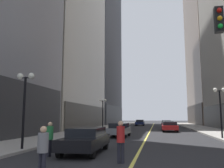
{
  "coord_description": "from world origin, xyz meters",
  "views": [
    {
      "loc": [
        1.04,
        -5.3,
        1.88
      ],
      "look_at": [
        -6.52,
        34.56,
        7.59
      ],
      "focal_mm": 38.0,
      "sensor_mm": 36.0,
      "label": 1
    }
  ],
  "objects": [
    {
      "name": "building_left_mid",
      "position": [
        -18.3,
        34.5,
        16.27
      ],
      "size": [
        15.81,
        24.0,
        32.64
      ],
      "color": "#B7AD99",
      "rests_on": "ground"
    },
    {
      "name": "pedestrian_in_grey_suit",
      "position": [
        -2.55,
        1.84,
        0.93
      ],
      "size": [
        0.46,
        0.46,
        1.61
      ],
      "color": "black",
      "rests_on": "ground"
    },
    {
      "name": "street_lamp_right_mid",
      "position": [
        6.4,
        16.51,
        3.26
      ],
      "size": [
        1.06,
        0.36,
        4.43
      ],
      "color": "black",
      "rests_on": "ground"
    },
    {
      "name": "ground_plane",
      "position": [
        0.0,
        35.0,
        0.0
      ],
      "size": [
        200.0,
        200.0,
        0.0
      ],
      "primitive_type": "plane",
      "color": "#262628"
    },
    {
      "name": "street_lamp_left_near",
      "position": [
        -6.4,
        7.05,
        3.26
      ],
      "size": [
        1.06,
        0.36,
        4.43
      ],
      "color": "black",
      "rests_on": "ground"
    },
    {
      "name": "car_maroon",
      "position": [
        2.68,
        41.63,
        0.72
      ],
      "size": [
        1.85,
        4.02,
        1.32
      ],
      "color": "maroon",
      "rests_on": "ground"
    },
    {
      "name": "car_grey",
      "position": [
        -2.68,
        17.88,
        0.72
      ],
      "size": [
        1.98,
        4.38,
        1.32
      ],
      "color": "slate",
      "rests_on": "ground"
    },
    {
      "name": "street_lamp_left_far",
      "position": [
        -6.4,
        27.01,
        3.26
      ],
      "size": [
        1.06,
        0.36,
        4.43
      ],
      "color": "black",
      "rests_on": "ground"
    },
    {
      "name": "car_black",
      "position": [
        -2.76,
        7.21,
        0.72
      ],
      "size": [
        1.95,
        4.78,
        1.32
      ],
      "color": "black",
      "rests_on": "ground"
    },
    {
      "name": "car_blue",
      "position": [
        2.75,
        34.95,
        0.72
      ],
      "size": [
        1.78,
        4.34,
        1.32
      ],
      "color": "navy",
      "rests_on": "ground"
    },
    {
      "name": "car_red",
      "position": [
        2.58,
        26.96,
        0.72
      ],
      "size": [
        1.99,
        4.3,
        1.32
      ],
      "color": "#B21919",
      "rests_on": "ground"
    },
    {
      "name": "sidewalk_right",
      "position": [
        8.25,
        35.0,
        0.07
      ],
      "size": [
        4.5,
        78.0,
        0.15
      ],
      "primitive_type": "cube",
      "color": "#9E9991",
      "rests_on": "ground"
    },
    {
      "name": "building_right_far",
      "position": [
        17.59,
        60.0,
        26.06
      ],
      "size": [
        14.37,
        26.0,
        52.27
      ],
      "color": "gray",
      "rests_on": "ground"
    },
    {
      "name": "car_navy",
      "position": [
        -2.87,
        49.87,
        0.72
      ],
      "size": [
        1.92,
        4.77,
        1.32
      ],
      "color": "#141E4C",
      "rests_on": "ground"
    },
    {
      "name": "sidewalk_left",
      "position": [
        -8.25,
        35.0,
        0.07
      ],
      "size": [
        4.5,
        78.0,
        0.15
      ],
      "primitive_type": "cube",
      "color": "#9E9991",
      "rests_on": "ground"
    },
    {
      "name": "pedestrian_in_red_jacket",
      "position": [
        -0.49,
        4.71,
        1.02
      ],
      "size": [
        0.4,
        0.4,
        1.74
      ],
      "color": "black",
      "rests_on": "ground"
    },
    {
      "name": "lane_centre_stripe",
      "position": [
        0.0,
        35.0,
        0.0
      ],
      "size": [
        0.16,
        70.0,
        0.01
      ],
      "primitive_type": "cube",
      "color": "#E5D64C",
      "rests_on": "ground"
    },
    {
      "name": "pedestrian_in_green_parka",
      "position": [
        -4.16,
        5.74,
        0.97
      ],
      "size": [
        0.37,
        0.37,
        1.66
      ],
      "color": "black",
      "rests_on": "ground"
    }
  ]
}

